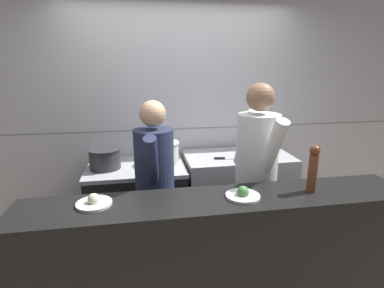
{
  "coord_description": "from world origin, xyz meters",
  "views": [
    {
      "loc": [
        -0.44,
        -1.98,
        1.88
      ],
      "look_at": [
        0.03,
        0.67,
        1.15
      ],
      "focal_mm": 28.0,
      "sensor_mm": 36.0,
      "label": 1
    }
  ],
  "objects_px": {
    "oven_range": "(138,204)",
    "mixing_bowl_steel": "(254,150)",
    "chef_head_cook": "(155,185)",
    "stock_pot": "(105,158)",
    "chefs_knife": "(228,158)",
    "plated_dish_main": "(94,202)",
    "pepper_mill": "(313,168)",
    "sauce_pot": "(164,153)",
    "plated_dish_appetiser": "(243,195)",
    "chef_sous": "(256,174)"
  },
  "relations": [
    {
      "from": "oven_range",
      "to": "mixing_bowl_steel",
      "type": "xyz_separation_m",
      "value": [
        1.3,
        0.05,
        0.52
      ]
    },
    {
      "from": "mixing_bowl_steel",
      "to": "chef_head_cook",
      "type": "bearing_deg",
      "value": -150.14
    },
    {
      "from": "stock_pot",
      "to": "chefs_knife",
      "type": "bearing_deg",
      "value": -4.09
    },
    {
      "from": "plated_dish_main",
      "to": "pepper_mill",
      "type": "height_order",
      "value": "pepper_mill"
    },
    {
      "from": "pepper_mill",
      "to": "chef_head_cook",
      "type": "relative_size",
      "value": 0.22
    },
    {
      "from": "plated_dish_main",
      "to": "oven_range",
      "type": "bearing_deg",
      "value": 76.72
    },
    {
      "from": "pepper_mill",
      "to": "plated_dish_main",
      "type": "bearing_deg",
      "value": 178.14
    },
    {
      "from": "sauce_pot",
      "to": "plated_dish_appetiser",
      "type": "bearing_deg",
      "value": -68.79
    },
    {
      "from": "sauce_pot",
      "to": "plated_dish_appetiser",
      "type": "relative_size",
      "value": 1.32
    },
    {
      "from": "chef_sous",
      "to": "oven_range",
      "type": "bearing_deg",
      "value": 138.32
    },
    {
      "from": "stock_pot",
      "to": "chef_sous",
      "type": "relative_size",
      "value": 0.18
    },
    {
      "from": "sauce_pot",
      "to": "chefs_knife",
      "type": "bearing_deg",
      "value": -10.57
    },
    {
      "from": "chef_head_cook",
      "to": "plated_dish_main",
      "type": "bearing_deg",
      "value": -123.27
    },
    {
      "from": "oven_range",
      "to": "plated_dish_main",
      "type": "bearing_deg",
      "value": -103.28
    },
    {
      "from": "oven_range",
      "to": "chef_head_cook",
      "type": "distance_m",
      "value": 0.77
    },
    {
      "from": "chefs_knife",
      "to": "pepper_mill",
      "type": "relative_size",
      "value": 1.01
    },
    {
      "from": "chef_head_cook",
      "to": "pepper_mill",
      "type": "bearing_deg",
      "value": -18.92
    },
    {
      "from": "chefs_knife",
      "to": "plated_dish_main",
      "type": "xyz_separation_m",
      "value": [
        -1.2,
        -0.97,
        0.08
      ]
    },
    {
      "from": "stock_pot",
      "to": "chefs_knife",
      "type": "distance_m",
      "value": 1.24
    },
    {
      "from": "plated_dish_appetiser",
      "to": "pepper_mill",
      "type": "distance_m",
      "value": 0.54
    },
    {
      "from": "stock_pot",
      "to": "oven_range",
      "type": "bearing_deg",
      "value": 5.17
    },
    {
      "from": "oven_range",
      "to": "plated_dish_appetiser",
      "type": "relative_size",
      "value": 4.16
    },
    {
      "from": "stock_pot",
      "to": "pepper_mill",
      "type": "distance_m",
      "value": 1.92
    },
    {
      "from": "stock_pot",
      "to": "plated_dish_appetiser",
      "type": "bearing_deg",
      "value": -47.18
    },
    {
      "from": "chefs_knife",
      "to": "stock_pot",
      "type": "bearing_deg",
      "value": 175.91
    },
    {
      "from": "mixing_bowl_steel",
      "to": "plated_dish_main",
      "type": "xyz_separation_m",
      "value": [
        -1.55,
        -1.14,
        0.05
      ]
    },
    {
      "from": "pepper_mill",
      "to": "sauce_pot",
      "type": "bearing_deg",
      "value": 130.07
    },
    {
      "from": "mixing_bowl_steel",
      "to": "plated_dish_appetiser",
      "type": "height_order",
      "value": "plated_dish_appetiser"
    },
    {
      "from": "sauce_pot",
      "to": "oven_range",
      "type": "bearing_deg",
      "value": -178.9
    },
    {
      "from": "sauce_pot",
      "to": "chef_sous",
      "type": "distance_m",
      "value": 1.0
    },
    {
      "from": "chefs_knife",
      "to": "chef_head_cook",
      "type": "distance_m",
      "value": 0.92
    },
    {
      "from": "chefs_knife",
      "to": "pepper_mill",
      "type": "height_order",
      "value": "pepper_mill"
    },
    {
      "from": "chef_head_cook",
      "to": "chef_sous",
      "type": "height_order",
      "value": "chef_sous"
    },
    {
      "from": "mixing_bowl_steel",
      "to": "chef_sous",
      "type": "bearing_deg",
      "value": -110.47
    },
    {
      "from": "plated_dish_main",
      "to": "chef_head_cook",
      "type": "relative_size",
      "value": 0.14
    },
    {
      "from": "plated_dish_main",
      "to": "chefs_knife",
      "type": "bearing_deg",
      "value": 39.09
    },
    {
      "from": "stock_pot",
      "to": "sauce_pot",
      "type": "distance_m",
      "value": 0.59
    },
    {
      "from": "plated_dish_main",
      "to": "pepper_mill",
      "type": "bearing_deg",
      "value": -1.86
    },
    {
      "from": "plated_dish_appetiser",
      "to": "plated_dish_main",
      "type": "bearing_deg",
      "value": 176.7
    },
    {
      "from": "stock_pot",
      "to": "mixing_bowl_steel",
      "type": "distance_m",
      "value": 1.59
    },
    {
      "from": "chef_sous",
      "to": "sauce_pot",
      "type": "bearing_deg",
      "value": 128.75
    },
    {
      "from": "plated_dish_main",
      "to": "chef_head_cook",
      "type": "bearing_deg",
      "value": 49.4
    },
    {
      "from": "chef_head_cook",
      "to": "mixing_bowl_steel",
      "type": "bearing_deg",
      "value": 37.2
    },
    {
      "from": "plated_dish_main",
      "to": "chef_sous",
      "type": "relative_size",
      "value": 0.13
    },
    {
      "from": "mixing_bowl_steel",
      "to": "chefs_knife",
      "type": "xyz_separation_m",
      "value": [
        -0.35,
        -0.17,
        -0.03
      ]
    },
    {
      "from": "mixing_bowl_steel",
      "to": "oven_range",
      "type": "bearing_deg",
      "value": -177.73
    },
    {
      "from": "chef_head_cook",
      "to": "stock_pot",
      "type": "bearing_deg",
      "value": 136.13
    },
    {
      "from": "chefs_knife",
      "to": "sauce_pot",
      "type": "bearing_deg",
      "value": 169.43
    },
    {
      "from": "stock_pot",
      "to": "mixing_bowl_steel",
      "type": "bearing_deg",
      "value": 2.81
    },
    {
      "from": "sauce_pot",
      "to": "mixing_bowl_steel",
      "type": "xyz_separation_m",
      "value": [
        1.0,
        0.05,
        -0.03
      ]
    }
  ]
}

